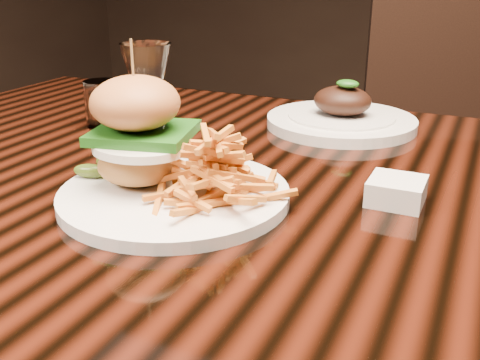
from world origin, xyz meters
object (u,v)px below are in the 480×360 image
at_px(wine_glass, 148,81).
at_px(chair_far, 451,154).
at_px(far_dish, 341,118).
at_px(dining_table, 309,238).
at_px(burger_plate, 172,160).

relative_size(wine_glass, chair_far, 0.19).
distance_m(wine_glass, chair_far, 1.05).
bearing_deg(far_dish, chair_far, 75.47).
relative_size(dining_table, wine_glass, 9.03).
bearing_deg(chair_far, dining_table, -115.62).
xyz_separation_m(far_dish, chair_far, (0.16, 0.60, -0.23)).
relative_size(burger_plate, chair_far, 0.30).
relative_size(dining_table, far_dish, 6.14).
distance_m(dining_table, wine_glass, 0.30).
relative_size(wine_glass, far_dish, 0.68).
relative_size(far_dish, chair_far, 0.27).
bearing_deg(wine_glass, far_dish, 63.78).
height_order(far_dish, chair_far, chair_far).
height_order(wine_glass, chair_far, chair_far).
xyz_separation_m(dining_table, far_dish, (-0.04, 0.29, 0.09)).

